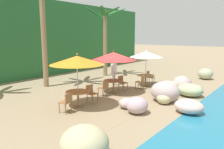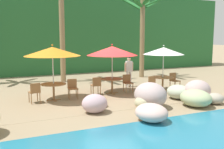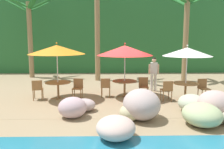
{
  "view_description": "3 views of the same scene",
  "coord_description": "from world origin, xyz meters",
  "px_view_note": "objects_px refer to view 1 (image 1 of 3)",
  "views": [
    {
      "loc": [
        -9.24,
        -7.11,
        3.21
      ],
      "look_at": [
        -0.54,
        -0.19,
        1.24
      ],
      "focal_mm": 35.28,
      "sensor_mm": 36.0,
      "label": 1
    },
    {
      "loc": [
        -4.96,
        -11.36,
        2.8
      ],
      "look_at": [
        0.17,
        0.22,
        0.96
      ],
      "focal_mm": 42.55,
      "sensor_mm": 36.0,
      "label": 2
    },
    {
      "loc": [
        -0.56,
        -10.06,
        2.61
      ],
      "look_at": [
        -0.34,
        0.3,
        1.03
      ],
      "focal_mm": 37.96,
      "sensor_mm": 36.0,
      "label": 3
    }
  ],
  "objects_px": {
    "chair_orange_inland": "(67,101)",
    "chair_white_inland": "(141,81)",
    "chair_orange_seaward": "(91,92)",
    "waiter_in_white": "(114,71)",
    "umbrella_orange": "(77,60)",
    "dining_table_red": "(113,83)",
    "chair_white_seaward": "(149,76)",
    "umbrella_red": "(113,56)",
    "umbrella_white": "(146,54)",
    "palm_tree_second": "(42,8)",
    "dining_table_white": "(146,77)",
    "chair_red_seaward": "(122,82)",
    "palm_tree_third": "(105,29)",
    "chair_red_inland": "(104,87)",
    "dining_table_orange": "(78,94)"
  },
  "relations": [
    {
      "from": "dining_table_white",
      "to": "chair_orange_inland",
      "type": "bearing_deg",
      "value": 179.04
    },
    {
      "from": "umbrella_red",
      "to": "chair_white_seaward",
      "type": "xyz_separation_m",
      "value": [
        3.39,
        -0.4,
        -1.58
      ]
    },
    {
      "from": "chair_orange_seaward",
      "to": "dining_table_white",
      "type": "bearing_deg",
      "value": -4.13
    },
    {
      "from": "dining_table_red",
      "to": "chair_white_seaward",
      "type": "bearing_deg",
      "value": -6.8
    },
    {
      "from": "umbrella_orange",
      "to": "chair_white_inland",
      "type": "relative_size",
      "value": 2.82
    },
    {
      "from": "umbrella_red",
      "to": "umbrella_white",
      "type": "xyz_separation_m",
      "value": [
        2.56,
        -0.58,
        -0.03
      ]
    },
    {
      "from": "chair_red_seaward",
      "to": "dining_table_white",
      "type": "bearing_deg",
      "value": -19.59
    },
    {
      "from": "chair_orange_seaward",
      "to": "chair_red_inland",
      "type": "height_order",
      "value": "same"
    },
    {
      "from": "dining_table_orange",
      "to": "chair_white_seaward",
      "type": "relative_size",
      "value": 1.26
    },
    {
      "from": "chair_red_seaward",
      "to": "palm_tree_second",
      "type": "bearing_deg",
      "value": 117.01
    },
    {
      "from": "umbrella_red",
      "to": "chair_red_seaward",
      "type": "distance_m",
      "value": 1.8
    },
    {
      "from": "umbrella_red",
      "to": "umbrella_white",
      "type": "relative_size",
      "value": 1.04
    },
    {
      "from": "chair_orange_seaward",
      "to": "waiter_in_white",
      "type": "xyz_separation_m",
      "value": [
        3.6,
        1.43,
        0.47
      ]
    },
    {
      "from": "umbrella_orange",
      "to": "umbrella_white",
      "type": "distance_m",
      "value": 5.49
    },
    {
      "from": "dining_table_red",
      "to": "umbrella_white",
      "type": "xyz_separation_m",
      "value": [
        2.56,
        -0.58,
        1.45
      ]
    },
    {
      "from": "chair_white_seaward",
      "to": "palm_tree_third",
      "type": "xyz_separation_m",
      "value": [
        0.6,
        4.37,
        3.23
      ]
    },
    {
      "from": "dining_table_orange",
      "to": "umbrella_orange",
      "type": "bearing_deg",
      "value": 5.36
    },
    {
      "from": "chair_red_seaward",
      "to": "palm_tree_third",
      "type": "xyz_separation_m",
      "value": [
        3.14,
        3.94,
        3.23
      ]
    },
    {
      "from": "chair_orange_seaward",
      "to": "palm_tree_second",
      "type": "relative_size",
      "value": 0.12
    },
    {
      "from": "chair_red_seaward",
      "to": "dining_table_white",
      "type": "relative_size",
      "value": 0.79
    },
    {
      "from": "palm_tree_third",
      "to": "chair_red_seaward",
      "type": "bearing_deg",
      "value": -128.5
    },
    {
      "from": "chair_orange_seaward",
      "to": "umbrella_red",
      "type": "bearing_deg",
      "value": 6.93
    },
    {
      "from": "umbrella_white",
      "to": "chair_red_seaward",
      "type": "bearing_deg",
      "value": 160.41
    },
    {
      "from": "umbrella_orange",
      "to": "dining_table_red",
      "type": "xyz_separation_m",
      "value": [
        2.92,
        0.27,
        -1.53
      ]
    },
    {
      "from": "dining_table_red",
      "to": "umbrella_white",
      "type": "relative_size",
      "value": 0.47
    },
    {
      "from": "chair_white_inland",
      "to": "palm_tree_second",
      "type": "xyz_separation_m",
      "value": [
        -3.08,
        5.13,
        4.3
      ]
    },
    {
      "from": "umbrella_red",
      "to": "dining_table_white",
      "type": "xyz_separation_m",
      "value": [
        2.56,
        -0.58,
        -1.48
      ]
    },
    {
      "from": "chair_red_inland",
      "to": "palm_tree_second",
      "type": "height_order",
      "value": "palm_tree_second"
    },
    {
      "from": "waiter_in_white",
      "to": "palm_tree_third",
      "type": "bearing_deg",
      "value": 48.6
    },
    {
      "from": "chair_red_inland",
      "to": "umbrella_white",
      "type": "bearing_deg",
      "value": -8.86
    },
    {
      "from": "chair_orange_inland",
      "to": "chair_white_seaward",
      "type": "xyz_separation_m",
      "value": [
        7.14,
        0.07,
        0.0
      ]
    },
    {
      "from": "dining_table_orange",
      "to": "umbrella_white",
      "type": "bearing_deg",
      "value": -3.33
    },
    {
      "from": "chair_orange_seaward",
      "to": "waiter_in_white",
      "type": "height_order",
      "value": "waiter_in_white"
    },
    {
      "from": "dining_table_red",
      "to": "waiter_in_white",
      "type": "bearing_deg",
      "value": 37.55
    },
    {
      "from": "chair_orange_seaward",
      "to": "palm_tree_second",
      "type": "xyz_separation_m",
      "value": [
        0.7,
        4.62,
        4.3
      ]
    },
    {
      "from": "chair_white_seaward",
      "to": "chair_white_inland",
      "type": "xyz_separation_m",
      "value": [
        -1.67,
        -0.36,
        0.0
      ]
    },
    {
      "from": "chair_red_inland",
      "to": "waiter_in_white",
      "type": "bearing_deg",
      "value": 27.31
    },
    {
      "from": "chair_red_seaward",
      "to": "chair_red_inland",
      "type": "height_order",
      "value": "same"
    },
    {
      "from": "chair_red_seaward",
      "to": "umbrella_white",
      "type": "distance_m",
      "value": 2.38
    },
    {
      "from": "chair_orange_inland",
      "to": "umbrella_red",
      "type": "height_order",
      "value": "umbrella_red"
    },
    {
      "from": "chair_red_inland",
      "to": "chair_orange_inland",
      "type": "bearing_deg",
      "value": -171.61
    },
    {
      "from": "chair_red_inland",
      "to": "palm_tree_second",
      "type": "distance_m",
      "value": 6.19
    },
    {
      "from": "waiter_in_white",
      "to": "dining_table_red",
      "type": "bearing_deg",
      "value": -142.45
    },
    {
      "from": "chair_red_seaward",
      "to": "umbrella_white",
      "type": "bearing_deg",
      "value": -19.59
    },
    {
      "from": "umbrella_orange",
      "to": "palm_tree_second",
      "type": "distance_m",
      "value": 5.57
    },
    {
      "from": "chair_orange_inland",
      "to": "chair_white_inland",
      "type": "distance_m",
      "value": 5.47
    },
    {
      "from": "chair_red_seaward",
      "to": "chair_orange_seaward",
      "type": "bearing_deg",
      "value": -174.66
    },
    {
      "from": "chair_white_seaward",
      "to": "palm_tree_third",
      "type": "distance_m",
      "value": 5.47
    },
    {
      "from": "chair_orange_inland",
      "to": "umbrella_orange",
      "type": "bearing_deg",
      "value": 14.48
    },
    {
      "from": "chair_orange_inland",
      "to": "waiter_in_white",
      "type": "relative_size",
      "value": 0.51
    }
  ]
}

